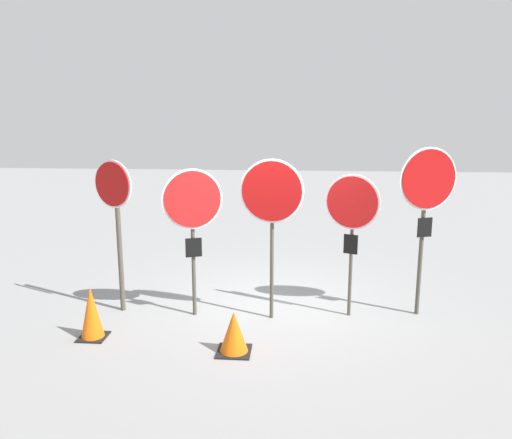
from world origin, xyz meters
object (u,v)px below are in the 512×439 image
object	(u,v)px
traffic_cone_0	(91,313)
stop_sign_4	(427,192)
traffic_cone_1	(234,332)
stop_sign_0	(115,205)
stop_sign_1	(193,209)
stop_sign_3	(352,211)
stop_sign_2	(272,200)

from	to	relation	value
traffic_cone_0	stop_sign_4	bearing A→B (deg)	14.27
stop_sign_4	traffic_cone_0	world-z (taller)	stop_sign_4
traffic_cone_0	traffic_cone_1	xyz separation A→B (m)	(2.00, -0.26, -0.09)
stop_sign_4	traffic_cone_1	world-z (taller)	stop_sign_4
stop_sign_0	traffic_cone_0	world-z (taller)	stop_sign_0
traffic_cone_1	stop_sign_1	bearing A→B (deg)	123.08
stop_sign_1	stop_sign_3	world-z (taller)	stop_sign_1
stop_sign_0	traffic_cone_0	bearing A→B (deg)	-68.43
stop_sign_0	stop_sign_2	size ratio (longest dim) A/B	0.98
stop_sign_1	stop_sign_2	world-z (taller)	stop_sign_2
stop_sign_0	traffic_cone_1	distance (m)	2.71
traffic_cone_1	stop_sign_3	bearing A→B (deg)	39.69
stop_sign_0	traffic_cone_1	bearing A→B (deg)	-7.70
stop_sign_0	traffic_cone_1	world-z (taller)	stop_sign_0
stop_sign_2	traffic_cone_1	size ratio (longest dim) A/B	4.33
stop_sign_0	stop_sign_1	xyz separation A→B (m)	(1.20, -0.09, -0.04)
stop_sign_0	stop_sign_3	world-z (taller)	stop_sign_0
stop_sign_0	stop_sign_3	bearing A→B (deg)	26.06
stop_sign_0	stop_sign_4	world-z (taller)	stop_sign_4
stop_sign_0	traffic_cone_1	size ratio (longest dim) A/B	4.26
stop_sign_2	stop_sign_0	bearing A→B (deg)	-178.03
stop_sign_1	stop_sign_2	distance (m)	1.17
stop_sign_3	traffic_cone_0	bearing A→B (deg)	-141.98
stop_sign_3	stop_sign_4	bearing A→B (deg)	28.61
stop_sign_1	traffic_cone_0	bearing A→B (deg)	-165.65
traffic_cone_0	stop_sign_2	bearing A→B (deg)	19.51
stop_sign_0	stop_sign_4	xyz separation A→B (m)	(4.62, 0.22, 0.21)
stop_sign_3	traffic_cone_1	size ratio (longest dim) A/B	3.92
stop_sign_0	stop_sign_1	distance (m)	1.21
stop_sign_4	stop_sign_2	bearing A→B (deg)	169.04
stop_sign_2	traffic_cone_1	bearing A→B (deg)	-105.86
traffic_cone_0	traffic_cone_1	size ratio (longest dim) A/B	1.33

